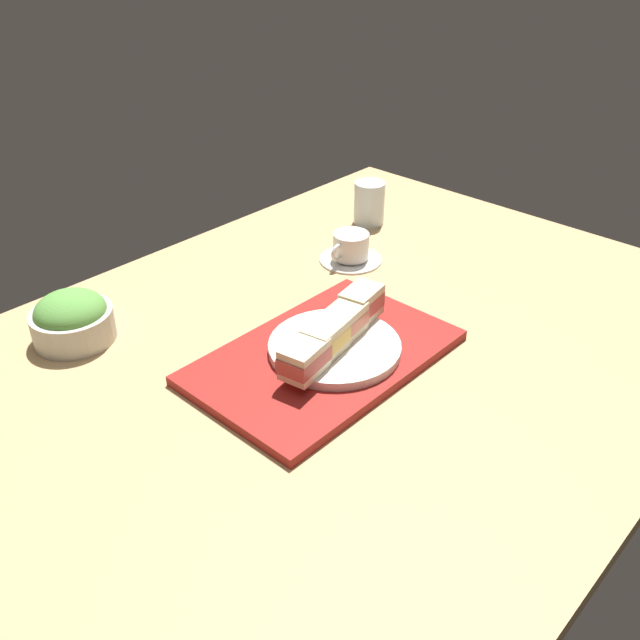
# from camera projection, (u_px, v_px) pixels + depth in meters

# --- Properties ---
(ground_plane) EXTENTS (1.40, 1.00, 0.03)m
(ground_plane) POSITION_uv_depth(u_px,v_px,m) (335.00, 356.00, 1.13)
(ground_plane) COLOR tan
(serving_tray) EXTENTS (0.41, 0.26, 0.02)m
(serving_tray) POSITION_uv_depth(u_px,v_px,m) (324.00, 357.00, 1.08)
(serving_tray) COLOR maroon
(serving_tray) RESTS_ON ground_plane
(sandwich_plate) EXTENTS (0.21, 0.21, 0.01)m
(sandwich_plate) POSITION_uv_depth(u_px,v_px,m) (335.00, 347.00, 1.08)
(sandwich_plate) COLOR white
(sandwich_plate) RESTS_ON serving_tray
(sandwich_nearmost) EXTENTS (0.08, 0.06, 0.05)m
(sandwich_nearmost) POSITION_uv_depth(u_px,v_px,m) (304.00, 359.00, 1.00)
(sandwich_nearmost) COLOR beige
(sandwich_nearmost) RESTS_ON sandwich_plate
(sandwich_inner_near) EXTENTS (0.08, 0.06, 0.05)m
(sandwich_inner_near) POSITION_uv_depth(u_px,v_px,m) (325.00, 339.00, 1.04)
(sandwich_inner_near) COLOR beige
(sandwich_inner_near) RESTS_ON sandwich_plate
(sandwich_inner_far) EXTENTS (0.08, 0.06, 0.05)m
(sandwich_inner_far) POSITION_uv_depth(u_px,v_px,m) (344.00, 321.00, 1.08)
(sandwich_inner_far) COLOR beige
(sandwich_inner_far) RESTS_ON sandwich_plate
(sandwich_farmost) EXTENTS (0.08, 0.06, 0.05)m
(sandwich_farmost) POSITION_uv_depth(u_px,v_px,m) (362.00, 304.00, 1.13)
(sandwich_farmost) COLOR beige
(sandwich_farmost) RESTS_ON sandwich_plate
(salad_bowl) EXTENTS (0.13, 0.13, 0.08)m
(salad_bowl) POSITION_uv_depth(u_px,v_px,m) (72.00, 319.00, 1.12)
(salad_bowl) COLOR beige
(salad_bowl) RESTS_ON ground_plane
(coffee_cup) EXTENTS (0.12, 0.12, 0.06)m
(coffee_cup) POSITION_uv_depth(u_px,v_px,m) (350.00, 249.00, 1.37)
(coffee_cup) COLOR white
(coffee_cup) RESTS_ON ground_plane
(drinking_glass) EXTENTS (0.07, 0.07, 0.09)m
(drinking_glass) POSITION_uv_depth(u_px,v_px,m) (369.00, 203.00, 1.51)
(drinking_glass) COLOR silver
(drinking_glass) RESTS_ON ground_plane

